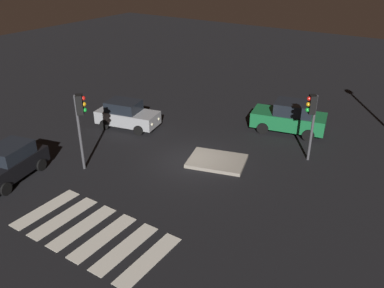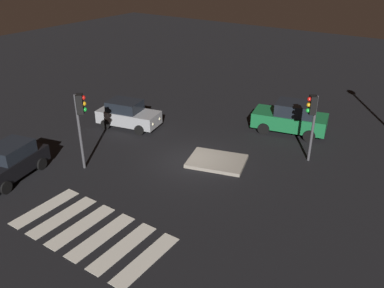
{
  "view_description": "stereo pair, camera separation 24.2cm",
  "coord_description": "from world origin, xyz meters",
  "px_view_note": "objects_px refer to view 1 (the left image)",
  "views": [
    {
      "loc": [
        10.35,
        -15.6,
        10.19
      ],
      "look_at": [
        0.0,
        0.0,
        1.0
      ],
      "focal_mm": 37.23,
      "sensor_mm": 36.0,
      "label": 1
    },
    {
      "loc": [
        10.55,
        -15.46,
        10.19
      ],
      "look_at": [
        0.0,
        0.0,
        1.0
      ],
      "focal_mm": 37.23,
      "sensor_mm": 36.0,
      "label": 2
    }
  ],
  "objects_px": {
    "car_black": "(9,163)",
    "car_green": "(290,117)",
    "traffic_island": "(217,161)",
    "traffic_light_south": "(80,114)",
    "traffic_light_north": "(312,112)",
    "car_silver": "(127,115)"
  },
  "relations": [
    {
      "from": "car_silver",
      "to": "traffic_light_north",
      "type": "height_order",
      "value": "traffic_light_north"
    },
    {
      "from": "traffic_light_north",
      "to": "traffic_island",
      "type": "bearing_deg",
      "value": 2.73
    },
    {
      "from": "car_green",
      "to": "traffic_light_south",
      "type": "height_order",
      "value": "traffic_light_south"
    },
    {
      "from": "traffic_light_south",
      "to": "traffic_island",
      "type": "bearing_deg",
      "value": -3.3
    },
    {
      "from": "car_silver",
      "to": "traffic_light_north",
      "type": "xyz_separation_m",
      "value": [
        10.92,
        1.98,
        1.92
      ]
    },
    {
      "from": "traffic_island",
      "to": "car_black",
      "type": "xyz_separation_m",
      "value": [
        -7.63,
        -6.98,
        0.75
      ]
    },
    {
      "from": "car_silver",
      "to": "traffic_light_south",
      "type": "relative_size",
      "value": 1.04
    },
    {
      "from": "car_silver",
      "to": "car_green",
      "type": "relative_size",
      "value": 0.89
    },
    {
      "from": "traffic_island",
      "to": "car_silver",
      "type": "xyz_separation_m",
      "value": [
        -7.13,
        0.93,
        0.75
      ]
    },
    {
      "from": "traffic_island",
      "to": "car_green",
      "type": "bearing_deg",
      "value": 74.39
    },
    {
      "from": "traffic_island",
      "to": "traffic_light_north",
      "type": "distance_m",
      "value": 5.47
    },
    {
      "from": "traffic_island",
      "to": "car_silver",
      "type": "relative_size",
      "value": 0.83
    },
    {
      "from": "car_black",
      "to": "traffic_light_south",
      "type": "distance_m",
      "value": 4.23
    },
    {
      "from": "car_black",
      "to": "car_green",
      "type": "distance_m",
      "value": 15.92
    },
    {
      "from": "traffic_island",
      "to": "car_silver",
      "type": "distance_m",
      "value": 7.23
    },
    {
      "from": "car_black",
      "to": "traffic_light_north",
      "type": "distance_m",
      "value": 15.23
    },
    {
      "from": "traffic_light_north",
      "to": "car_green",
      "type": "bearing_deg",
      "value": -89.8
    },
    {
      "from": "car_green",
      "to": "traffic_light_south",
      "type": "relative_size",
      "value": 1.17
    },
    {
      "from": "car_black",
      "to": "car_green",
      "type": "bearing_deg",
      "value": 131.38
    },
    {
      "from": "car_silver",
      "to": "car_black",
      "type": "xyz_separation_m",
      "value": [
        -0.5,
        -7.91,
        0.0
      ]
    },
    {
      "from": "car_green",
      "to": "traffic_light_north",
      "type": "relative_size",
      "value": 1.28
    },
    {
      "from": "traffic_light_south",
      "to": "traffic_light_north",
      "type": "distance_m",
      "value": 11.54
    }
  ]
}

